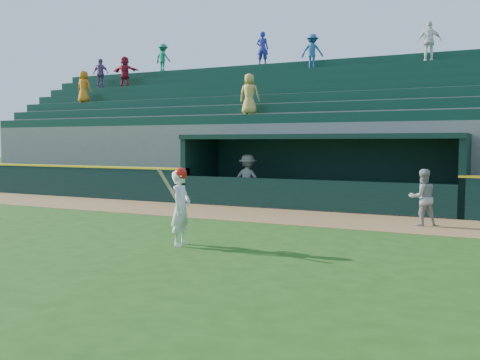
{
  "coord_description": "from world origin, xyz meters",
  "views": [
    {
      "loc": [
        5.54,
        -9.78,
        2.2
      ],
      "look_at": [
        0.0,
        1.6,
        1.3
      ],
      "focal_mm": 40.0,
      "sensor_mm": 36.0,
      "label": 1
    }
  ],
  "objects": [
    {
      "name": "dugout",
      "position": [
        0.0,
        8.0,
        1.36
      ],
      "size": [
        9.4,
        2.8,
        2.46
      ],
      "color": "#62625E",
      "rests_on": "ground"
    },
    {
      "name": "ground",
      "position": [
        0.0,
        0.0,
        0.0
      ],
      "size": [
        120.0,
        120.0,
        0.0
      ],
      "primitive_type": "plane",
      "color": "#1F4812",
      "rests_on": "ground"
    },
    {
      "name": "wall_stripe_left",
      "position": [
        -12.25,
        6.55,
        1.23
      ],
      "size": [
        15.5,
        0.32,
        0.06
      ],
      "primitive_type": "cube",
      "color": "yellow",
      "rests_on": "field_wall_left"
    },
    {
      "name": "field_wall_left",
      "position": [
        -12.25,
        6.55,
        0.6
      ],
      "size": [
        15.5,
        0.3,
        1.2
      ],
      "primitive_type": "cube",
      "color": "black",
      "rests_on": "ground"
    },
    {
      "name": "dugout_player_inside",
      "position": [
        -2.5,
        7.39,
        0.88
      ],
      "size": [
        1.15,
        0.67,
        1.76
      ],
      "primitive_type": "imported",
      "rotation": [
        0.0,
        0.0,
        3.16
      ],
      "color": "#979793",
      "rests_on": "ground"
    },
    {
      "name": "warning_track",
      "position": [
        0.0,
        4.9,
        0.01
      ],
      "size": [
        40.0,
        3.0,
        0.01
      ],
      "primitive_type": "cube",
      "color": "olive",
      "rests_on": "ground"
    },
    {
      "name": "dugout_player_front",
      "position": [
        3.75,
        4.85,
        0.75
      ],
      "size": [
        0.91,
        0.86,
        1.5
      ],
      "primitive_type": "imported",
      "rotation": [
        0.0,
        0.0,
        3.67
      ],
      "color": "gray",
      "rests_on": "ground"
    },
    {
      "name": "stands",
      "position": [
        -0.01,
        12.58,
        2.41
      ],
      "size": [
        34.5,
        6.27,
        7.58
      ],
      "color": "slate",
      "rests_on": "ground"
    },
    {
      "name": "batter_at_plate",
      "position": [
        -0.53,
        -0.18,
        0.84
      ],
      "size": [
        0.54,
        0.77,
        1.68
      ],
      "color": "white",
      "rests_on": "ground"
    }
  ]
}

